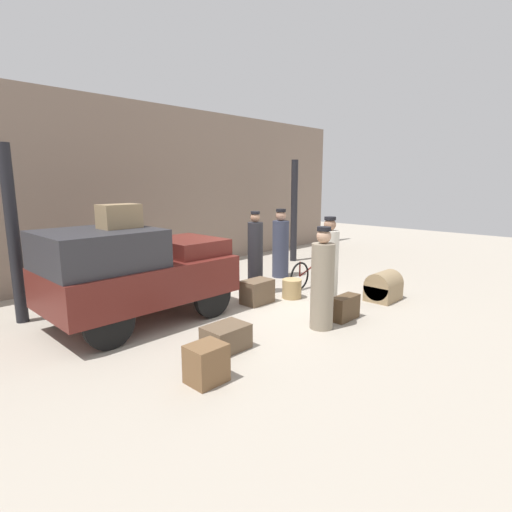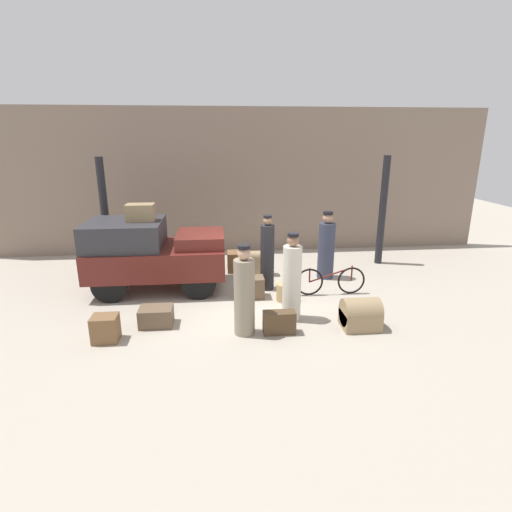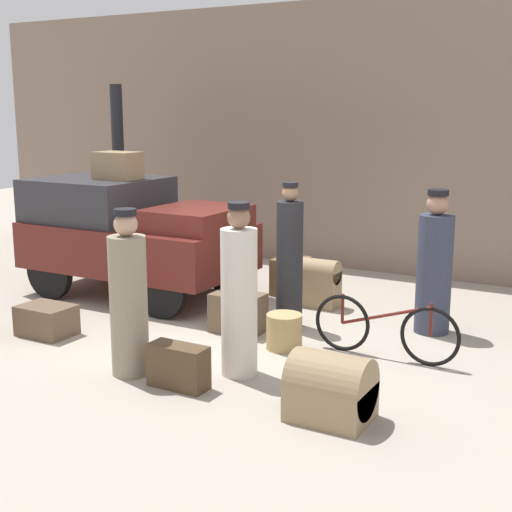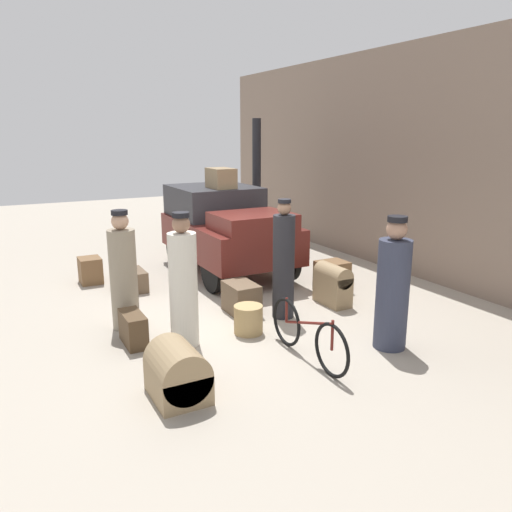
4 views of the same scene
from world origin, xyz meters
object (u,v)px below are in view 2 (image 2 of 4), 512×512
suitcase_tan_flat (258,262)px  suitcase_black_upright (250,287)px  suitcase_small_leather (105,328)px  trunk_on_truck_roof (141,212)px  bicycle (330,281)px  porter_carrying_trunk (244,294)px  wicker_basket (285,292)px  trunk_umber_medium (156,316)px  trunk_barrel_dark (361,315)px  trunk_wicker_pale (236,261)px  porter_standing_middle (292,280)px  truck (152,251)px  porter_lifting_near_truck (267,255)px  trunk_large_brown (279,322)px  porter_with_bicycle (326,248)px

suitcase_tan_flat → suitcase_black_upright: size_ratio=1.08×
suitcase_small_leather → trunk_on_truck_roof: bearing=83.3°
bicycle → trunk_on_truck_roof: trunk_on_truck_roof is taller
trunk_on_truck_roof → porter_carrying_trunk: bearing=-48.8°
wicker_basket → porter_carrying_trunk: size_ratio=0.24×
trunk_umber_medium → suitcase_black_upright: size_ratio=1.03×
suitcase_tan_flat → trunk_umber_medium: 3.65m
trunk_barrel_dark → wicker_basket: bearing=129.5°
porter_carrying_trunk → suitcase_black_upright: 1.88m
trunk_on_truck_roof → bicycle: bearing=-10.5°
trunk_on_truck_roof → trunk_wicker_pale: bearing=27.0°
suitcase_tan_flat → suitcase_black_upright: 1.58m
wicker_basket → trunk_on_truck_roof: trunk_on_truck_roof is taller
suitcase_black_upright → suitcase_small_leather: size_ratio=1.28×
suitcase_small_leather → suitcase_black_upright: bearing=32.8°
porter_standing_middle → suitcase_tan_flat: bearing=98.2°
truck → porter_lifting_near_truck: 2.80m
trunk_umber_medium → trunk_on_truck_roof: (-0.53, 2.06, 1.73)m
suitcase_tan_flat → trunk_on_truck_roof: bearing=-165.7°
porter_carrying_trunk → suitcase_black_upright: (0.26, 1.78, -0.56)m
porter_carrying_trunk → suitcase_small_leather: bearing=-178.9°
porter_lifting_near_truck → trunk_wicker_pale: (-0.71, 1.46, -0.59)m
suitcase_black_upright → trunk_barrel_dark: bearing=-41.3°
bicycle → suitcase_black_upright: (-1.91, 0.01, -0.10)m
trunk_umber_medium → bicycle: bearing=17.7°
suitcase_tan_flat → porter_lifting_near_truck: bearing=-83.8°
suitcase_tan_flat → trunk_on_truck_roof: trunk_on_truck_roof is taller
porter_standing_middle → suitcase_small_leather: 3.67m
bicycle → wicker_basket: 1.16m
trunk_barrel_dark → suitcase_black_upright: 2.69m
bicycle → trunk_large_brown: bicycle is taller
porter_with_bicycle → porter_lifting_near_truck: porter_lifting_near_truck is taller
porter_standing_middle → trunk_large_brown: size_ratio=2.96×
trunk_large_brown → trunk_on_truck_roof: (-2.92, 2.65, 1.69)m
trunk_on_truck_roof → suitcase_black_upright: bearing=-17.7°
suitcase_small_leather → trunk_on_truck_roof: size_ratio=0.77×
porter_lifting_near_truck → trunk_umber_medium: (-2.45, -1.76, -0.67)m
wicker_basket → trunk_wicker_pale: 2.47m
wicker_basket → trunk_on_truck_roof: size_ratio=0.65×
bicycle → wicker_basket: (-1.12, -0.27, -0.14)m
trunk_large_brown → porter_lifting_near_truck: bearing=88.5°
porter_carrying_trunk → trunk_on_truck_roof: 3.60m
suitcase_tan_flat → trunk_umber_medium: size_ratio=1.04×
suitcase_tan_flat → trunk_wicker_pale: bearing=144.3°
truck → trunk_barrel_dark: 5.10m
porter_with_bicycle → suitcase_black_upright: size_ratio=2.81×
porter_carrying_trunk → trunk_large_brown: 0.88m
trunk_wicker_pale → trunk_large_brown: (0.65, -3.80, -0.05)m
porter_carrying_trunk → wicker_basket: bearing=55.0°
porter_standing_middle → bicycle: bearing=46.1°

